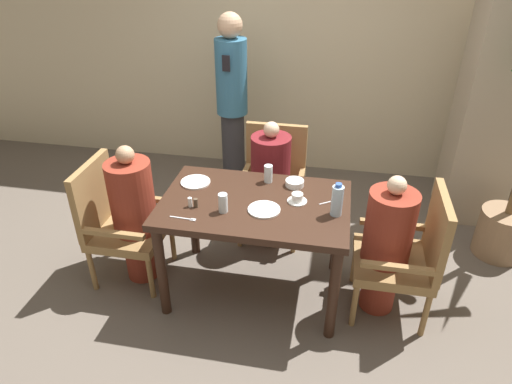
# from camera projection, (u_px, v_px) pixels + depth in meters

# --- Properties ---
(ground_plane) EXTENTS (16.00, 16.00, 0.00)m
(ground_plane) POSITION_uv_depth(u_px,v_px,m) (255.00, 288.00, 3.47)
(ground_plane) COLOR #60564C
(wall_back) EXTENTS (8.00, 0.06, 2.80)m
(wall_back) POSITION_uv_depth(u_px,v_px,m) (295.00, 38.00, 4.52)
(wall_back) COLOR beige
(wall_back) RESTS_ON ground_plane
(pillar_stone) EXTENTS (0.52, 0.52, 2.70)m
(pillar_stone) POSITION_uv_depth(u_px,v_px,m) (501.00, 71.00, 3.71)
(pillar_stone) COLOR tan
(pillar_stone) RESTS_ON ground_plane
(dining_table) EXTENTS (1.27, 0.82, 0.78)m
(dining_table) POSITION_uv_depth(u_px,v_px,m) (255.00, 215.00, 3.12)
(dining_table) COLOR #331E14
(dining_table) RESTS_ON ground_plane
(chair_left_side) EXTENTS (0.52, 0.52, 0.94)m
(chair_left_side) POSITION_uv_depth(u_px,v_px,m) (117.00, 220.00, 3.38)
(chair_left_side) COLOR olive
(chair_left_side) RESTS_ON ground_plane
(diner_in_left_chair) EXTENTS (0.32, 0.32, 1.11)m
(diner_in_left_chair) POSITION_uv_depth(u_px,v_px,m) (135.00, 214.00, 3.32)
(diner_in_left_chair) COLOR maroon
(diner_in_left_chair) RESTS_ON ground_plane
(chair_far_side) EXTENTS (0.52, 0.52, 0.94)m
(chair_far_side) POSITION_uv_depth(u_px,v_px,m) (273.00, 180.00, 3.90)
(chair_far_side) COLOR olive
(chair_far_side) RESTS_ON ground_plane
(diner_in_far_chair) EXTENTS (0.32, 0.32, 1.08)m
(diner_in_far_chair) POSITION_uv_depth(u_px,v_px,m) (270.00, 182.00, 3.75)
(diner_in_far_chair) COLOR maroon
(diner_in_far_chair) RESTS_ON ground_plane
(chair_right_side) EXTENTS (0.52, 0.52, 0.94)m
(chair_right_side) POSITION_uv_depth(u_px,v_px,m) (408.00, 253.00, 3.04)
(chair_right_side) COLOR olive
(chair_right_side) RESTS_ON ground_plane
(diner_in_right_chair) EXTENTS (0.32, 0.32, 1.06)m
(diner_in_right_chair) POSITION_uv_depth(u_px,v_px,m) (386.00, 244.00, 3.04)
(diner_in_right_chair) COLOR maroon
(diner_in_right_chair) RESTS_ON ground_plane
(standing_host) EXTENTS (0.29, 0.33, 1.73)m
(standing_host) POSITION_uv_depth(u_px,v_px,m) (232.00, 101.00, 4.33)
(standing_host) COLOR #2D2D33
(standing_host) RESTS_ON ground_plane
(plate_main_left) EXTENTS (0.21, 0.21, 0.01)m
(plate_main_left) POSITION_uv_depth(u_px,v_px,m) (264.00, 210.00, 2.97)
(plate_main_left) COLOR white
(plate_main_left) RESTS_ON dining_table
(plate_main_right) EXTENTS (0.21, 0.21, 0.01)m
(plate_main_right) POSITION_uv_depth(u_px,v_px,m) (195.00, 182.00, 3.28)
(plate_main_right) COLOR white
(plate_main_right) RESTS_ON dining_table
(teacup_with_saucer) EXTENTS (0.13, 0.13, 0.06)m
(teacup_with_saucer) POSITION_uv_depth(u_px,v_px,m) (297.00, 198.00, 3.05)
(teacup_with_saucer) COLOR white
(teacup_with_saucer) RESTS_ON dining_table
(bowl_small) EXTENTS (0.13, 0.13, 0.04)m
(bowl_small) POSITION_uv_depth(u_px,v_px,m) (295.00, 183.00, 3.24)
(bowl_small) COLOR white
(bowl_small) RESTS_ON dining_table
(water_bottle) EXTENTS (0.07, 0.07, 0.23)m
(water_bottle) POSITION_uv_depth(u_px,v_px,m) (337.00, 200.00, 2.88)
(water_bottle) COLOR silver
(water_bottle) RESTS_ON dining_table
(glass_tall_near) EXTENTS (0.06, 0.06, 0.13)m
(glass_tall_near) POSITION_uv_depth(u_px,v_px,m) (223.00, 203.00, 2.93)
(glass_tall_near) COLOR silver
(glass_tall_near) RESTS_ON dining_table
(glass_tall_mid) EXTENTS (0.06, 0.06, 0.13)m
(glass_tall_mid) POSITION_uv_depth(u_px,v_px,m) (268.00, 174.00, 3.27)
(glass_tall_mid) COLOR silver
(glass_tall_mid) RESTS_ON dining_table
(salt_shaker) EXTENTS (0.03, 0.03, 0.07)m
(salt_shaker) POSITION_uv_depth(u_px,v_px,m) (190.00, 202.00, 3.00)
(salt_shaker) COLOR white
(salt_shaker) RESTS_ON dining_table
(pepper_shaker) EXTENTS (0.03, 0.03, 0.06)m
(pepper_shaker) POSITION_uv_depth(u_px,v_px,m) (196.00, 203.00, 2.99)
(pepper_shaker) COLOR #4C3D2D
(pepper_shaker) RESTS_ON dining_table
(fork_beside_plate) EXTENTS (0.17, 0.03, 0.00)m
(fork_beside_plate) POSITION_uv_depth(u_px,v_px,m) (186.00, 219.00, 2.89)
(fork_beside_plate) COLOR silver
(fork_beside_plate) RESTS_ON dining_table
(knife_beside_plate) EXTENTS (0.16, 0.12, 0.00)m
(knife_beside_plate) POSITION_uv_depth(u_px,v_px,m) (333.00, 201.00, 3.07)
(knife_beside_plate) COLOR silver
(knife_beside_plate) RESTS_ON dining_table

